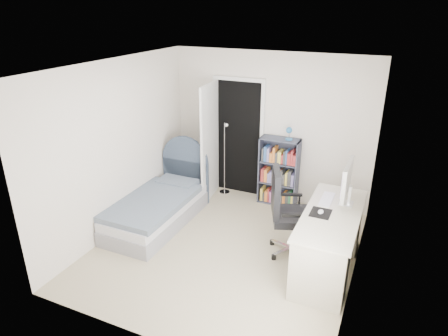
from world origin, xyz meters
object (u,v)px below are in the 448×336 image
at_px(nightstand, 201,173).
at_px(floor_lamp, 225,165).
at_px(desk, 330,238).
at_px(office_chair, 286,209).
at_px(bookcase, 279,174).
at_px(bed, 159,206).

relative_size(nightstand, floor_lamp, 0.40).
xyz_separation_m(desk, office_chair, (-0.61, 0.11, 0.23)).
bearing_deg(bookcase, office_chair, -69.82).
xyz_separation_m(nightstand, floor_lamp, (0.45, 0.07, 0.19)).
distance_m(floor_lamp, office_chair, 2.02).
bearing_deg(floor_lamp, nightstand, -171.15).
bearing_deg(floor_lamp, desk, -35.03).
bearing_deg(office_chair, floor_lamp, 137.56).
xyz_separation_m(bed, office_chair, (2.01, -0.02, 0.41)).
relative_size(bookcase, desk, 0.83).
relative_size(bed, floor_lamp, 1.41).
bearing_deg(desk, office_chair, 169.67).
relative_size(desk, office_chair, 1.35).
bearing_deg(desk, bookcase, 126.81).
height_order(nightstand, floor_lamp, floor_lamp).
bearing_deg(bookcase, desk, -53.19).
xyz_separation_m(floor_lamp, bookcase, (0.98, 0.03, -0.00)).
distance_m(nightstand, desk, 2.91).
relative_size(floor_lamp, office_chair, 1.08).
distance_m(bed, nightstand, 1.27).
bearing_deg(floor_lamp, bookcase, 1.60).
bearing_deg(bed, office_chair, -0.65).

